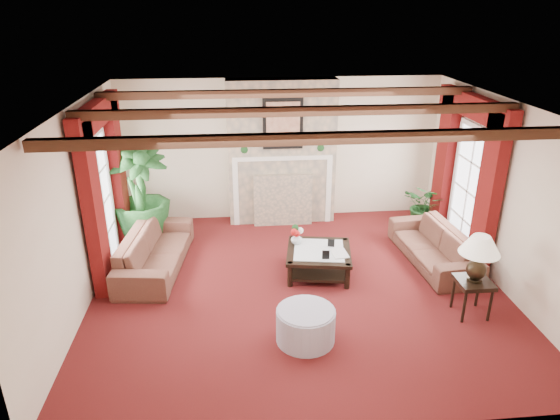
{
  "coord_description": "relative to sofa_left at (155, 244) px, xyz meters",
  "views": [
    {
      "loc": [
        -0.88,
        -6.41,
        3.95
      ],
      "look_at": [
        -0.24,
        0.4,
        1.09
      ],
      "focal_mm": 32.0,
      "sensor_mm": 36.0,
      "label": 1
    }
  ],
  "objects": [
    {
      "name": "floor",
      "position": [
        2.19,
        -0.8,
        -0.41
      ],
      "size": [
        6.0,
        6.0,
        0.0
      ],
      "primitive_type": "plane",
      "color": "#4D0D13",
      "rests_on": "ground"
    },
    {
      "name": "ceiling",
      "position": [
        2.19,
        -0.8,
        2.29
      ],
      "size": [
        6.0,
        6.0,
        0.0
      ],
      "primitive_type": "plane",
      "rotation": [
        3.14,
        0.0,
        0.0
      ],
      "color": "white",
      "rests_on": "floor"
    },
    {
      "name": "back_wall",
      "position": [
        2.19,
        1.95,
        0.94
      ],
      "size": [
        6.0,
        0.02,
        2.7
      ],
      "primitive_type": "cube",
      "color": "beige",
      "rests_on": "ground"
    },
    {
      "name": "left_wall",
      "position": [
        -0.81,
        -0.8,
        0.94
      ],
      "size": [
        0.02,
        5.5,
        2.7
      ],
      "primitive_type": "cube",
      "color": "beige",
      "rests_on": "ground"
    },
    {
      "name": "right_wall",
      "position": [
        5.19,
        -0.8,
        0.94
      ],
      "size": [
        0.02,
        5.5,
        2.7
      ],
      "primitive_type": "cube",
      "color": "beige",
      "rests_on": "ground"
    },
    {
      "name": "ceiling_beams",
      "position": [
        2.19,
        -0.8,
        2.23
      ],
      "size": [
        6.0,
        3.0,
        0.12
      ],
      "primitive_type": null,
      "color": "#341C10",
      "rests_on": "ceiling"
    },
    {
      "name": "fireplace",
      "position": [
        2.19,
        1.75,
        2.29
      ],
      "size": [
        2.0,
        0.52,
        2.7
      ],
      "primitive_type": null,
      "color": "tan",
      "rests_on": "ground"
    },
    {
      "name": "french_door_left",
      "position": [
        -0.78,
        0.2,
        1.72
      ],
      "size": [
        0.1,
        1.1,
        2.16
      ],
      "primitive_type": null,
      "color": "white",
      "rests_on": "ground"
    },
    {
      "name": "french_door_right",
      "position": [
        5.16,
        0.2,
        1.72
      ],
      "size": [
        0.1,
        1.1,
        2.16
      ],
      "primitive_type": null,
      "color": "white",
      "rests_on": "ground"
    },
    {
      "name": "curtains_left",
      "position": [
        -0.67,
        0.2,
        2.14
      ],
      "size": [
        0.2,
        2.4,
        2.55
      ],
      "primitive_type": null,
      "color": "#560D0B",
      "rests_on": "ground"
    },
    {
      "name": "curtains_right",
      "position": [
        5.05,
        0.2,
        2.14
      ],
      "size": [
        0.2,
        2.4,
        2.55
      ],
      "primitive_type": null,
      "color": "#560D0B",
      "rests_on": "ground"
    },
    {
      "name": "sofa_left",
      "position": [
        0.0,
        0.0,
        0.0
      ],
      "size": [
        2.26,
        1.1,
        0.83
      ],
      "primitive_type": "imported",
      "rotation": [
        0.0,
        0.0,
        1.46
      ],
      "color": "black",
      "rests_on": "ground"
    },
    {
      "name": "sofa_right",
      "position": [
        4.48,
        -0.22,
        -0.03
      ],
      "size": [
        2.07,
        0.89,
        0.78
      ],
      "primitive_type": "imported",
      "rotation": [
        0.0,
        0.0,
        -1.49
      ],
      "color": "black",
      "rests_on": "ground"
    },
    {
      "name": "potted_palm",
      "position": [
        -0.34,
        1.02,
        0.09
      ],
      "size": [
        2.18,
        2.45,
        1.01
      ],
      "primitive_type": "imported",
      "rotation": [
        0.0,
        0.0,
        0.35
      ],
      "color": "black",
      "rests_on": "ground"
    },
    {
      "name": "small_plant",
      "position": [
        4.84,
        1.1,
        -0.08
      ],
      "size": [
        1.61,
        1.62,
        0.68
      ],
      "primitive_type": "imported",
      "rotation": [
        0.0,
        0.0,
        -0.93
      ],
      "color": "black",
      "rests_on": "ground"
    },
    {
      "name": "coffee_table",
      "position": [
        2.56,
        -0.42,
        -0.21
      ],
      "size": [
        1.12,
        1.12,
        0.4
      ],
      "primitive_type": null,
      "rotation": [
        0.0,
        0.0,
        -0.16
      ],
      "color": "black",
      "rests_on": "ground"
    },
    {
      "name": "side_table",
      "position": [
        4.43,
        -1.71,
        -0.15
      ],
      "size": [
        0.55,
        0.55,
        0.53
      ],
      "primitive_type": null,
      "rotation": [
        0.0,
        0.0,
        0.27
      ],
      "color": "black",
      "rests_on": "ground"
    },
    {
      "name": "ottoman",
      "position": [
        2.12,
        -2.07,
        -0.2
      ],
      "size": [
        0.74,
        0.74,
        0.43
      ],
      "primitive_type": "cylinder",
      "color": "#9A94A8",
      "rests_on": "ground"
    },
    {
      "name": "table_lamp",
      "position": [
        4.43,
        -1.71,
        0.45
      ],
      "size": [
        0.53,
        0.53,
        0.67
      ],
      "primitive_type": null,
      "color": "black",
      "rests_on": "side_table"
    },
    {
      "name": "flower_vase",
      "position": [
        2.24,
        -0.16,
        0.07
      ],
      "size": [
        0.28,
        0.28,
        0.18
      ],
      "primitive_type": "imported",
      "rotation": [
        0.0,
        0.0,
        0.27
      ],
      "color": "silver",
      "rests_on": "coffee_table"
    },
    {
      "name": "book",
      "position": [
        2.73,
        -0.59,
        0.14
      ],
      "size": [
        0.23,
        0.06,
        0.32
      ],
      "primitive_type": "imported",
      "rotation": [
        0.0,
        0.0,
        0.07
      ],
      "color": "black",
      "rests_on": "coffee_table"
    },
    {
      "name": "photo_frame_a",
      "position": [
        2.61,
        -0.72,
        0.06
      ],
      "size": [
        0.11,
        0.03,
        0.15
      ],
      "primitive_type": null,
      "rotation": [
        0.0,
        0.0,
        -0.13
      ],
      "color": "black",
      "rests_on": "coffee_table"
    },
    {
      "name": "photo_frame_b",
      "position": [
        2.77,
        -0.32,
        0.05
      ],
      "size": [
        0.11,
        0.06,
        0.14
      ],
      "primitive_type": null,
      "rotation": [
        0.0,
        0.0,
        -0.36
      ],
      "color": "black",
      "rests_on": "coffee_table"
    }
  ]
}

